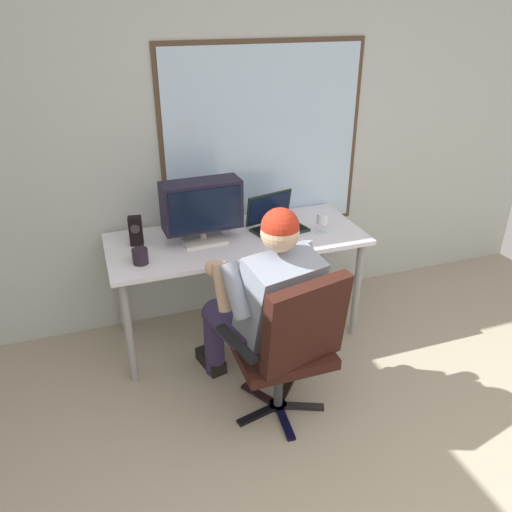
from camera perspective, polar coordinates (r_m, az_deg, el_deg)
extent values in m
cube|color=#B3BAB4|center=(3.40, -1.65, 14.77)|extent=(4.89, 0.06, 2.68)
cube|color=#4C3828|center=(3.43, 0.86, 12.86)|extent=(1.39, 0.01, 1.26)
cube|color=silver|center=(3.43, 0.88, 12.84)|extent=(1.33, 0.02, 1.20)
cylinder|color=gray|center=(3.03, -14.16, -8.44)|extent=(0.05, 0.05, 0.70)
cylinder|color=gray|center=(3.42, 11.33, -3.72)|extent=(0.05, 0.05, 0.70)
cylinder|color=gray|center=(3.49, -15.18, -3.43)|extent=(0.05, 0.05, 0.70)
cylinder|color=gray|center=(3.83, 7.35, 0.21)|extent=(0.05, 0.05, 0.70)
cube|color=white|center=(3.19, -2.19, 1.92)|extent=(1.61, 0.67, 0.03)
cube|color=black|center=(2.93, 0.30, -17.45)|extent=(0.26, 0.10, 0.02)
cube|color=black|center=(2.90, 3.26, -18.21)|extent=(0.07, 0.26, 0.02)
cube|color=black|center=(2.99, 5.09, -16.56)|extent=(0.26, 0.14, 0.02)
cube|color=black|center=(3.08, 3.32, -14.94)|extent=(0.20, 0.23, 0.02)
cube|color=black|center=(3.04, 0.47, -15.44)|extent=(0.17, 0.25, 0.02)
cylinder|color=black|center=(2.99, 2.49, -16.50)|extent=(0.10, 0.10, 0.02)
cylinder|color=#3F3F44|center=(2.85, 2.57, -13.59)|extent=(0.05, 0.05, 0.38)
cube|color=black|center=(2.72, 2.66, -10.23)|extent=(0.48, 0.48, 0.06)
cube|color=black|center=(2.43, 5.66, -7.80)|extent=(0.47, 0.22, 0.47)
cube|color=black|center=(2.78, 7.18, -6.28)|extent=(0.13, 0.34, 0.02)
cube|color=black|center=(2.53, -2.21, -9.82)|extent=(0.13, 0.34, 0.02)
cylinder|color=#31274A|center=(2.94, 2.62, -6.25)|extent=(0.24, 0.46, 0.15)
cylinder|color=#31274A|center=(3.22, 0.32, -7.81)|extent=(0.12, 0.12, 0.45)
cube|color=black|center=(3.37, -0.24, -9.90)|extent=(0.15, 0.26, 0.08)
cylinder|color=#31274A|center=(2.80, -2.82, -8.18)|extent=(0.24, 0.46, 0.15)
cylinder|color=#31274A|center=(3.09, -4.75, -9.61)|extent=(0.12, 0.12, 0.45)
cube|color=black|center=(3.25, -5.13, -11.69)|extent=(0.15, 0.26, 0.08)
cube|color=gray|center=(2.58, 2.55, -4.92)|extent=(0.44, 0.41, 0.54)
sphere|color=tan|center=(2.41, 2.73, 2.66)|extent=(0.19, 0.19, 0.19)
sphere|color=#A82817|center=(2.39, 2.75, 3.32)|extent=(0.19, 0.19, 0.19)
cylinder|color=gray|center=(2.68, 5.85, -1.32)|extent=(0.13, 0.19, 0.29)
cylinder|color=tan|center=(2.81, 4.62, -3.06)|extent=(0.11, 0.15, 0.27)
sphere|color=tan|center=(2.85, 4.13, -3.18)|extent=(0.09, 0.09, 0.09)
cylinder|color=gray|center=(2.47, -2.29, -3.93)|extent=(0.14, 0.23, 0.29)
cylinder|color=tan|center=(2.60, -3.84, -3.46)|extent=(0.11, 0.15, 0.27)
sphere|color=tan|center=(2.64, -4.84, -1.38)|extent=(0.09, 0.09, 0.09)
cube|color=beige|center=(3.16, -5.98, 1.93)|extent=(0.27, 0.22, 0.02)
cylinder|color=beige|center=(3.14, -6.02, 2.64)|extent=(0.04, 0.04, 0.07)
cube|color=black|center=(3.07, -6.18, 5.76)|extent=(0.48, 0.20, 0.30)
cube|color=black|center=(2.98, -5.69, 5.17)|extent=(0.44, 0.03, 0.26)
cube|color=black|center=(3.27, 2.71, 2.96)|extent=(0.38, 0.30, 0.02)
cube|color=black|center=(3.26, 2.71, 3.12)|extent=(0.34, 0.26, 0.00)
cube|color=black|center=(3.32, 1.46, 5.48)|extent=(0.33, 0.13, 0.21)
cube|color=#0F1933|center=(3.32, 1.54, 5.41)|extent=(0.31, 0.11, 0.18)
cylinder|color=silver|center=(3.27, 7.45, 2.61)|extent=(0.07, 0.07, 0.00)
cylinder|color=silver|center=(3.25, 7.48, 3.18)|extent=(0.01, 0.01, 0.07)
cylinder|color=silver|center=(3.23, 7.55, 4.23)|extent=(0.08, 0.08, 0.06)
cylinder|color=#5B1410|center=(3.23, 7.53, 3.95)|extent=(0.07, 0.07, 0.03)
cube|color=black|center=(3.14, -13.44, 2.79)|extent=(0.09, 0.07, 0.18)
cylinder|color=#333338|center=(3.10, -13.52, 2.99)|extent=(0.06, 0.01, 0.06)
cylinder|color=black|center=(2.92, -12.96, -0.02)|extent=(0.09, 0.09, 0.09)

